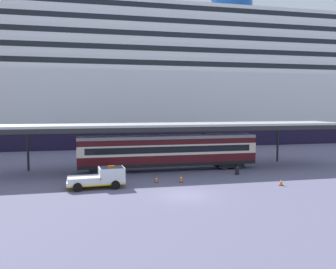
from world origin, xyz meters
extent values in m
plane|color=slate|center=(0.00, 0.00, 0.00)|extent=(400.00, 400.00, 0.00)
cube|color=black|center=(17.36, 48.10, 2.06)|extent=(167.75, 28.65, 4.12)
cube|color=silver|center=(17.36, 48.10, 8.94)|extent=(167.75, 28.65, 9.62)
cube|color=silver|center=(17.36, 48.10, 15.07)|extent=(154.33, 26.35, 2.64)
cube|color=black|center=(17.36, 34.97, 15.20)|extent=(147.62, 0.12, 0.95)
cube|color=silver|center=(17.36, 48.10, 17.71)|extent=(148.15, 25.30, 2.64)
cube|color=black|center=(17.36, 35.50, 17.84)|extent=(141.71, 0.12, 0.95)
cube|color=silver|center=(17.36, 48.10, 20.35)|extent=(141.98, 24.25, 2.64)
cube|color=black|center=(17.36, 36.03, 20.48)|extent=(135.81, 0.12, 0.95)
cube|color=silver|center=(17.36, 48.10, 22.99)|extent=(135.81, 23.19, 2.64)
cube|color=black|center=(17.36, 36.55, 23.13)|extent=(129.90, 0.12, 0.95)
cube|color=silver|center=(17.36, 48.10, 25.63)|extent=(129.64, 22.14, 2.64)
cube|color=black|center=(17.36, 37.08, 25.77)|extent=(124.00, 0.12, 0.95)
cylinder|color=black|center=(23.97, 48.10, 30.95)|extent=(8.94, 8.94, 7.98)
cylinder|color=#194799|center=(23.97, 48.10, 29.35)|extent=(9.21, 9.21, 2.39)
cube|color=#B6B6B6|center=(1.21, 12.24, 5.34)|extent=(42.49, 6.41, 0.25)
cube|color=#242424|center=(1.21, 9.14, 4.96)|extent=(42.49, 0.20, 0.50)
cylinder|color=#242424|center=(-14.72, 15.05, 2.61)|extent=(0.28, 0.28, 5.21)
cylinder|color=#242424|center=(-4.10, 15.05, 2.61)|extent=(0.28, 0.28, 5.21)
cylinder|color=#242424|center=(6.52, 15.05, 2.61)|extent=(0.28, 0.28, 5.21)
cylinder|color=#242424|center=(17.15, 15.05, 2.61)|extent=(0.28, 0.28, 5.21)
cube|color=black|center=(1.21, 11.74, 0.85)|extent=(20.72, 2.80, 0.40)
cube|color=#470F14|center=(1.21, 11.74, 1.50)|extent=(20.72, 2.80, 0.90)
cube|color=beige|center=(1.21, 11.74, 2.55)|extent=(20.72, 2.80, 1.20)
cube|color=black|center=(1.21, 10.37, 2.60)|extent=(19.07, 0.08, 0.72)
cube|color=#470F14|center=(1.21, 11.74, 3.45)|extent=(20.72, 2.80, 0.60)
cube|color=#9B9B9B|center=(1.21, 11.74, 3.93)|extent=(20.72, 2.69, 0.36)
cube|color=black|center=(-6.25, 11.74, 0.45)|extent=(3.20, 2.35, 0.50)
cylinder|color=black|center=(-7.15, 10.57, 0.42)|extent=(0.84, 0.12, 0.84)
cylinder|color=black|center=(-5.35, 10.57, 0.42)|extent=(0.84, 0.12, 0.84)
cube|color=black|center=(8.67, 11.74, 0.45)|extent=(3.20, 2.35, 0.50)
cylinder|color=black|center=(7.77, 10.57, 0.42)|extent=(0.84, 0.12, 0.84)
cylinder|color=black|center=(9.57, 10.57, 0.42)|extent=(0.84, 0.12, 0.84)
cube|color=white|center=(-7.31, 4.39, 0.58)|extent=(5.32, 2.35, 0.36)
cube|color=#F2B20C|center=(-7.31, 4.39, 0.45)|extent=(5.32, 2.37, 0.12)
cube|color=white|center=(-5.86, 4.49, 1.31)|extent=(2.41, 2.07, 1.10)
cube|color=#19232D|center=(-5.86, 4.49, 1.66)|extent=(2.20, 1.98, 0.44)
cube|color=orange|center=(-5.86, 4.49, 1.94)|extent=(0.57, 0.24, 0.16)
cube|color=white|center=(-8.35, 4.32, 0.94)|extent=(3.04, 2.11, 0.36)
cylinder|color=black|center=(-5.72, 5.50, 0.40)|extent=(0.82, 0.30, 0.80)
cylinder|color=black|center=(-5.59, 3.51, 0.40)|extent=(0.82, 0.30, 0.80)
cylinder|color=black|center=(-9.04, 5.28, 0.40)|extent=(0.82, 0.30, 0.80)
cylinder|color=black|center=(-8.91, 3.28, 0.40)|extent=(0.82, 0.30, 0.80)
cube|color=black|center=(0.99, 5.07, 0.02)|extent=(0.36, 0.36, 0.04)
cone|color=#EA590F|center=(0.99, 5.07, 0.41)|extent=(0.30, 0.30, 0.75)
cylinder|color=white|center=(0.99, 5.07, 0.45)|extent=(0.17, 0.17, 0.10)
cube|color=black|center=(-1.41, 5.62, 0.02)|extent=(0.36, 0.36, 0.04)
cone|color=#EA590F|center=(-1.41, 5.62, 0.33)|extent=(0.30, 0.30, 0.57)
cylinder|color=white|center=(-1.41, 5.62, 0.35)|extent=(0.17, 0.17, 0.08)
cube|color=black|center=(9.87, 1.60, 0.02)|extent=(0.36, 0.36, 0.04)
cone|color=#EA590F|center=(9.87, 1.60, 0.38)|extent=(0.30, 0.30, 0.67)
cylinder|color=white|center=(9.87, 1.60, 0.41)|extent=(0.17, 0.17, 0.09)
cylinder|color=black|center=(7.99, 7.50, 0.35)|extent=(0.44, 0.44, 0.70)
sphere|color=black|center=(7.99, 7.50, 0.72)|extent=(0.48, 0.48, 0.48)
camera|label=1|loc=(-8.01, -28.61, 7.55)|focal=38.27mm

